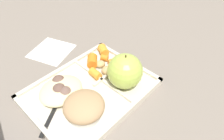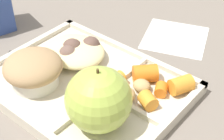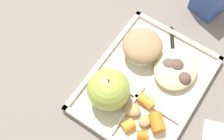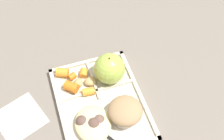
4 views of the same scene
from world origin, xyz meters
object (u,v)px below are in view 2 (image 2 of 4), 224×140
at_px(lunch_tray, 86,86).
at_px(plastic_fork, 55,57).
at_px(green_apple, 99,100).
at_px(bran_muffin, 33,70).

distance_m(lunch_tray, plastic_fork, 0.09).
relative_size(green_apple, bran_muffin, 1.04).
distance_m(green_apple, plastic_fork, 0.18).
xyz_separation_m(bran_muffin, plastic_fork, (0.03, -0.07, -0.03)).
bearing_deg(bran_muffin, lunch_tray, -141.22).
height_order(lunch_tray, plastic_fork, lunch_tray).
xyz_separation_m(green_apple, bran_muffin, (0.13, 0.00, -0.02)).
bearing_deg(plastic_fork, bran_muffin, 112.29).
height_order(lunch_tray, green_apple, green_apple).
height_order(green_apple, plastic_fork, green_apple).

